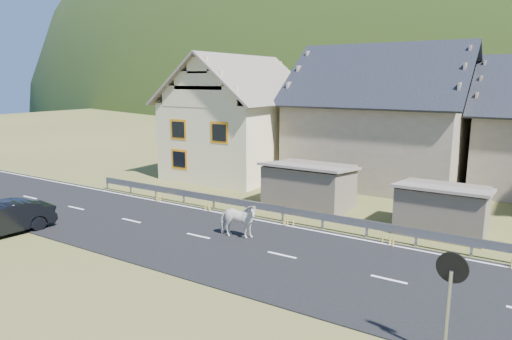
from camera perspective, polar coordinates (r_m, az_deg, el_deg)
The scene contains 12 objects.
ground at distance 17.36m, azimuth 3.26°, elevation -10.70°, with size 160.00×160.00×0.00m, color #47511E.
road at distance 17.36m, azimuth 3.26°, elevation -10.63°, with size 60.00×7.00×0.04m, color black.
lane_markings at distance 17.35m, azimuth 3.26°, elevation -10.56°, with size 60.00×6.60×0.01m, color silver.
guardrail at distance 20.30m, azimuth 8.32°, elevation -5.83°, with size 28.10×0.09×0.75m.
shed_left at distance 23.44m, azimuth 6.68°, elevation -2.12°, with size 4.30×3.30×2.40m, color #695E4F.
shed_right at distance 21.12m, azimuth 22.24°, elevation -4.66°, with size 3.80×2.90×2.20m, color #695E4F.
house_cream at distance 31.65m, azimuth -2.08°, elevation 7.37°, with size 7.80×9.80×8.30m.
house_stone_a at distance 30.48m, azimuth 15.51°, elevation 7.35°, with size 10.80×9.80×8.90m.
conifer_patch at distance 139.09m, azimuth 5.35°, elevation 10.97°, with size 76.00×50.00×28.00m, color black.
horse at distance 18.94m, azimuth -2.33°, elevation -6.27°, with size 1.77×0.81×1.49m, color silver.
car at distance 22.11m, azimuth -29.32°, elevation -5.41°, with size 1.47×4.22×1.39m, color black.
traffic_mirror at distance 11.63m, azimuth 23.19°, elevation -12.72°, with size 0.73×0.24×2.64m.
Camera 1 is at (7.71, -14.15, 6.48)m, focal length 32.00 mm.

